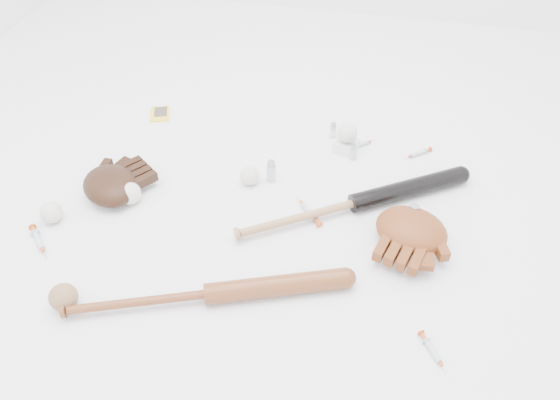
% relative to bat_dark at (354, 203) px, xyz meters
% --- Properties ---
extents(bat_dark, '(0.74, 0.50, 0.06)m').
position_rel_bat_dark_xyz_m(bat_dark, '(0.00, 0.00, 0.00)').
color(bat_dark, black).
rests_on(bat_dark, ground).
extents(bat_wood, '(0.78, 0.34, 0.06)m').
position_rel_bat_dark_xyz_m(bat_wood, '(-0.35, -0.44, -0.00)').
color(bat_wood, brown).
rests_on(bat_wood, ground).
extents(glove_dark, '(0.34, 0.34, 0.09)m').
position_rel_bat_dark_xyz_m(glove_dark, '(-0.79, -0.10, 0.01)').
color(glove_dark, black).
rests_on(glove_dark, ground).
extents(glove_tan, '(0.32, 0.32, 0.09)m').
position_rel_bat_dark_xyz_m(glove_tan, '(0.18, -0.09, 0.02)').
color(glove_tan, brown).
rests_on(glove_tan, ground).
extents(trading_card, '(0.10, 0.12, 0.01)m').
position_rel_bat_dark_xyz_m(trading_card, '(-0.80, 0.37, -0.03)').
color(trading_card, yellow).
rests_on(trading_card, ground).
extents(pedestal, '(0.09, 0.09, 0.04)m').
position_rel_bat_dark_xyz_m(pedestal, '(-0.06, 0.30, -0.01)').
color(pedestal, white).
rests_on(pedestal, ground).
extents(baseball_on_pedestal, '(0.07, 0.07, 0.07)m').
position_rel_bat_dark_xyz_m(baseball_on_pedestal, '(-0.06, 0.30, 0.05)').
color(baseball_on_pedestal, silver).
rests_on(baseball_on_pedestal, pedestal).
extents(baseball_left, '(0.07, 0.07, 0.07)m').
position_rel_bat_dark_xyz_m(baseball_left, '(-0.92, -0.24, 0.00)').
color(baseball_left, silver).
rests_on(baseball_left, ground).
extents(baseball_upper, '(0.06, 0.06, 0.06)m').
position_rel_bat_dark_xyz_m(baseball_upper, '(-0.36, 0.06, 0.00)').
color(baseball_upper, silver).
rests_on(baseball_upper, ground).
extents(baseball_mid, '(0.07, 0.07, 0.07)m').
position_rel_bat_dark_xyz_m(baseball_mid, '(-0.71, -0.11, 0.01)').
color(baseball_mid, silver).
rests_on(baseball_mid, ground).
extents(baseball_aged, '(0.08, 0.08, 0.08)m').
position_rel_bat_dark_xyz_m(baseball_aged, '(-0.72, -0.53, 0.01)').
color(baseball_aged, olive).
rests_on(baseball_aged, ground).
extents(syringe_0, '(0.14, 0.14, 0.02)m').
position_rel_bat_dark_xyz_m(syringe_0, '(-0.92, -0.34, -0.02)').
color(syringe_0, '#ADBCC6').
rests_on(syringe_0, ground).
extents(syringe_1, '(0.13, 0.14, 0.02)m').
position_rel_bat_dark_xyz_m(syringe_1, '(-0.14, -0.05, -0.02)').
color(syringe_1, '#ADBCC6').
rests_on(syringe_1, ground).
extents(syringe_2, '(0.13, 0.11, 0.02)m').
position_rel_bat_dark_xyz_m(syringe_2, '(-0.01, 0.33, -0.02)').
color(syringe_2, '#ADBCC6').
rests_on(syringe_2, ground).
extents(syringe_3, '(0.10, 0.13, 0.02)m').
position_rel_bat_dark_xyz_m(syringe_3, '(0.26, -0.47, -0.02)').
color(syringe_3, '#ADBCC6').
rests_on(syringe_3, ground).
extents(syringe_4, '(0.12, 0.10, 0.02)m').
position_rel_bat_dark_xyz_m(syringe_4, '(0.19, 0.33, -0.02)').
color(syringe_4, '#ADBCC6').
rests_on(syringe_4, ground).
extents(vial_0, '(0.02, 0.02, 0.06)m').
position_rel_bat_dark_xyz_m(vial_0, '(-0.12, 0.37, 0.00)').
color(vial_0, silver).
rests_on(vial_0, ground).
extents(vial_1, '(0.02, 0.02, 0.06)m').
position_rel_bat_dark_xyz_m(vial_1, '(-0.03, 0.26, 0.00)').
color(vial_1, silver).
rests_on(vial_1, ground).
extents(vial_2, '(0.03, 0.03, 0.08)m').
position_rel_bat_dark_xyz_m(vial_2, '(-0.29, 0.09, 0.01)').
color(vial_2, silver).
rests_on(vial_2, ground).
extents(vial_3, '(0.04, 0.04, 0.08)m').
position_rel_bat_dark_xyz_m(vial_3, '(0.18, -0.03, 0.01)').
color(vial_3, silver).
rests_on(vial_3, ground).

